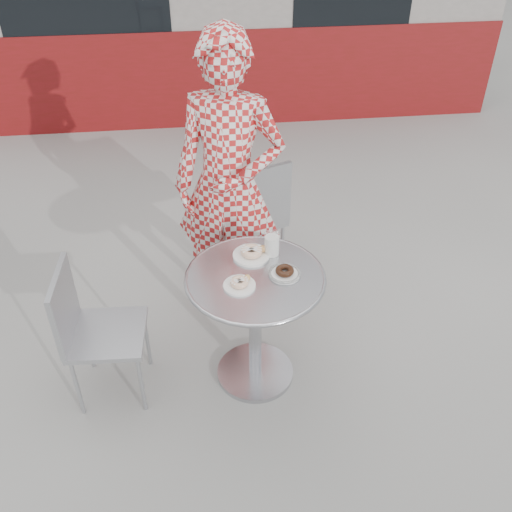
{
  "coord_description": "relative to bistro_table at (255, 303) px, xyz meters",
  "views": [
    {
      "loc": [
        -0.26,
        -2.25,
        2.6
      ],
      "look_at": [
        0.02,
        0.1,
        0.82
      ],
      "focal_mm": 40.0,
      "sensor_mm": 36.0,
      "label": 1
    }
  ],
  "objects": [
    {
      "name": "chair_left",
      "position": [
        -0.81,
        -0.0,
        -0.31
      ],
      "size": [
        0.42,
        0.42,
        0.84
      ],
      "rotation": [
        0.0,
        0.0,
        1.52
      ],
      "color": "#A7A9AE",
      "rests_on": "ground"
    },
    {
      "name": "plate_checker",
      "position": [
        0.15,
        -0.01,
        0.2
      ],
      "size": [
        0.17,
        0.17,
        0.04
      ],
      "rotation": [
        0.0,
        0.0,
        0.26
      ],
      "color": "white",
      "rests_on": "bistro_table"
    },
    {
      "name": "seated_person",
      "position": [
        -0.08,
        0.65,
        0.35
      ],
      "size": [
        0.77,
        0.63,
        1.82
      ],
      "primitive_type": "imported",
      "rotation": [
        0.0,
        0.0,
        -0.34
      ],
      "color": "#AE1A1B",
      "rests_on": "ground"
    },
    {
      "name": "milk_cup",
      "position": [
        0.11,
        0.18,
        0.24
      ],
      "size": [
        0.09,
        0.09,
        0.13
      ],
      "rotation": [
        0.0,
        0.0,
        0.25
      ],
      "color": "white",
      "rests_on": "bistro_table"
    },
    {
      "name": "plate_far",
      "position": [
        0.0,
        0.17,
        0.2
      ],
      "size": [
        0.2,
        0.2,
        0.05
      ],
      "rotation": [
        0.0,
        0.0,
        -0.12
      ],
      "color": "white",
      "rests_on": "bistro_table"
    },
    {
      "name": "chair_far",
      "position": [
        0.05,
        0.97,
        -0.27
      ],
      "size": [
        0.58,
        0.58,
        0.94
      ],
      "rotation": [
        0.0,
        0.0,
        3.5
      ],
      "color": "#A7A9AE",
      "rests_on": "ground"
    },
    {
      "name": "ground",
      "position": [
        -0.0,
        -0.02,
        -0.56
      ],
      "size": [
        60.0,
        60.0,
        0.0
      ],
      "primitive_type": "plane",
      "color": "#A3A09B",
      "rests_on": "ground"
    },
    {
      "name": "plate_near",
      "position": [
        -0.09,
        -0.07,
        0.2
      ],
      "size": [
        0.16,
        0.16,
        0.04
      ],
      "rotation": [
        0.0,
        0.0,
        0.27
      ],
      "color": "white",
      "rests_on": "bistro_table"
    },
    {
      "name": "bistro_table",
      "position": [
        0.0,
        0.0,
        0.0
      ],
      "size": [
        0.74,
        0.74,
        0.75
      ],
      "rotation": [
        0.0,
        0.0,
        -0.01
      ],
      "color": "silver",
      "rests_on": "ground"
    }
  ]
}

